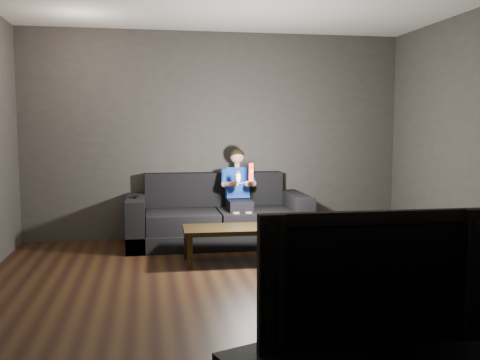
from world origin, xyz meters
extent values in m
plane|color=black|center=(0.00, 0.00, 0.00)|extent=(5.00, 5.00, 0.00)
cube|color=#34312E|center=(0.00, 2.50, 1.35)|extent=(5.00, 0.04, 2.70)
cube|color=#34312E|center=(0.00, -2.50, 1.35)|extent=(5.00, 0.04, 2.70)
cube|color=black|center=(-0.05, 2.02, 0.10)|extent=(2.25, 0.97, 0.19)
cube|color=black|center=(-0.50, 1.92, 0.31)|extent=(0.88, 0.68, 0.23)
cube|color=black|center=(0.40, 1.92, 0.31)|extent=(0.88, 0.68, 0.23)
cube|color=black|center=(-0.05, 2.39, 0.65)|extent=(1.80, 0.22, 0.44)
cube|color=black|center=(-1.06, 2.02, 0.31)|extent=(0.22, 0.97, 0.61)
cube|color=black|center=(0.96, 2.02, 0.31)|extent=(0.22, 0.97, 0.61)
cube|color=black|center=(0.21, 1.90, 0.50)|extent=(0.29, 0.37, 0.14)
cube|color=#1A2CA0|center=(0.21, 2.09, 0.76)|extent=(0.29, 0.21, 0.41)
cube|color=orange|center=(0.21, 2.01, 0.82)|extent=(0.09, 0.09, 0.10)
cube|color=#BB2E04|center=(0.21, 2.00, 0.82)|extent=(0.06, 0.06, 0.06)
cylinder|color=tan|center=(0.21, 2.09, 0.98)|extent=(0.07, 0.07, 0.06)
sphere|color=tan|center=(0.21, 2.09, 1.09)|extent=(0.17, 0.17, 0.17)
ellipsoid|color=black|center=(0.21, 2.10, 1.11)|extent=(0.18, 0.18, 0.16)
cylinder|color=#1A2CA0|center=(0.03, 2.03, 0.83)|extent=(0.08, 0.22, 0.19)
cylinder|color=#1A2CA0|center=(0.39, 2.03, 0.83)|extent=(0.08, 0.22, 0.19)
cylinder|color=tan|center=(0.08, 1.87, 0.79)|extent=(0.14, 0.23, 0.10)
cylinder|color=tan|center=(0.34, 1.87, 0.79)|extent=(0.14, 0.23, 0.10)
sphere|color=tan|center=(0.13, 1.78, 0.78)|extent=(0.08, 0.08, 0.08)
sphere|color=tan|center=(0.29, 1.78, 0.78)|extent=(0.08, 0.08, 0.08)
cylinder|color=tan|center=(0.13, 1.70, 0.28)|extent=(0.09, 0.09, 0.33)
cylinder|color=tan|center=(0.28, 1.70, 0.28)|extent=(0.09, 0.09, 0.33)
cube|color=red|center=(0.29, 1.57, 0.93)|extent=(0.07, 0.09, 0.22)
cube|color=maroon|center=(0.29, 1.55, 1.00)|extent=(0.04, 0.02, 0.03)
cylinder|color=silver|center=(0.29, 1.55, 0.92)|extent=(0.02, 0.01, 0.02)
ellipsoid|color=silver|center=(0.13, 1.58, 0.89)|extent=(0.07, 0.10, 0.16)
cylinder|color=black|center=(0.13, 1.54, 0.94)|extent=(0.03, 0.01, 0.03)
cube|color=black|center=(-1.06, 1.97, 0.63)|extent=(0.05, 0.15, 0.03)
cube|color=black|center=(-1.06, 2.01, 0.64)|extent=(0.02, 0.02, 0.00)
cube|color=black|center=(-0.01, 1.09, 0.36)|extent=(1.07, 0.55, 0.05)
cube|color=black|center=(-0.49, 0.88, 0.17)|extent=(0.06, 0.06, 0.34)
cube|color=black|center=(0.47, 0.88, 0.17)|extent=(0.06, 0.06, 0.34)
cube|color=black|center=(-0.49, 1.31, 0.17)|extent=(0.06, 0.06, 0.34)
cube|color=black|center=(0.47, 1.31, 0.17)|extent=(0.06, 0.06, 0.34)
imported|color=black|center=(0.08, -2.27, 0.80)|extent=(1.06, 0.15, 0.61)
cube|color=silver|center=(0.63, -2.27, 0.61)|extent=(0.09, 0.18, 0.22)
camera|label=1|loc=(-0.90, -4.55, 1.48)|focal=40.00mm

